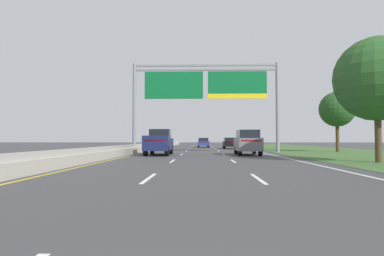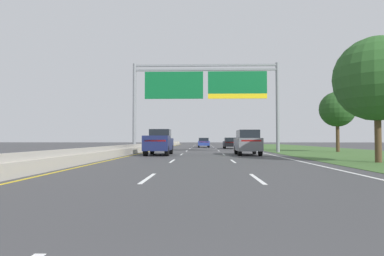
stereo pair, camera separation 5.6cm
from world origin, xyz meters
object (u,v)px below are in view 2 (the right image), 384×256
at_px(overhead_sign_gantry, 206,89).
at_px(pickup_truck_navy, 159,142).
at_px(roadside_tree_near, 377,79).
at_px(car_black_right_lane_sedan, 230,143).
at_px(roadside_tree_mid, 337,109).
at_px(car_blue_centre_lane_sedan, 204,142).
at_px(car_grey_right_lane_suv, 247,142).

bearing_deg(overhead_sign_gantry, pickup_truck_navy, -124.21).
distance_m(pickup_truck_navy, roadside_tree_near, 16.73).
xyz_separation_m(car_black_right_lane_sedan, roadside_tree_near, (6.09, -28.44, 3.96)).
distance_m(overhead_sign_gantry, roadside_tree_mid, 14.08).
xyz_separation_m(pickup_truck_navy, roadside_tree_mid, (17.85, 7.24, 3.40)).
height_order(overhead_sign_gantry, car_blue_centre_lane_sedan, overhead_sign_gantry).
relative_size(overhead_sign_gantry, car_blue_centre_lane_sedan, 3.38).
height_order(car_grey_right_lane_suv, roadside_tree_near, roadside_tree_near).
xyz_separation_m(pickup_truck_navy, car_blue_centre_lane_sedan, (3.81, 26.83, -0.26)).
bearing_deg(car_blue_centre_lane_sedan, car_black_right_lane_sedan, -154.43).
bearing_deg(roadside_tree_mid, roadside_tree_near, -104.53).
xyz_separation_m(car_blue_centre_lane_sedan, roadside_tree_mid, (14.04, -19.59, 3.66)).
bearing_deg(car_grey_right_lane_suv, car_blue_centre_lane_sedan, 7.95).
relative_size(roadside_tree_near, roadside_tree_mid, 1.13).
xyz_separation_m(car_blue_centre_lane_sedan, roadside_tree_near, (9.85, -35.74, 3.96)).
relative_size(car_grey_right_lane_suv, car_black_right_lane_sedan, 1.07).
height_order(car_blue_centre_lane_sedan, roadside_tree_mid, roadside_tree_mid).
relative_size(overhead_sign_gantry, car_grey_right_lane_suv, 3.20).
distance_m(car_grey_right_lane_suv, roadside_tree_near, 11.68).
bearing_deg(car_black_right_lane_sedan, roadside_tree_mid, -139.99).
relative_size(overhead_sign_gantry, roadside_tree_mid, 2.37).
bearing_deg(roadside_tree_near, overhead_sign_gantry, 123.23).
distance_m(pickup_truck_navy, car_blue_centre_lane_sedan, 27.10).
bearing_deg(roadside_tree_mid, overhead_sign_gantry, -174.35).
relative_size(overhead_sign_gantry, roadside_tree_near, 2.09).
distance_m(roadside_tree_near, roadside_tree_mid, 16.68).
height_order(pickup_truck_navy, roadside_tree_mid, roadside_tree_mid).
xyz_separation_m(car_grey_right_lane_suv, car_blue_centre_lane_sedan, (-3.68, 26.52, -0.28)).
bearing_deg(pickup_truck_navy, roadside_tree_mid, -68.32).
bearing_deg(roadside_tree_near, car_grey_right_lane_suv, 123.80).
bearing_deg(overhead_sign_gantry, car_black_right_lane_sedan, 75.27).
bearing_deg(car_blue_centre_lane_sedan, roadside_tree_near, -166.30).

